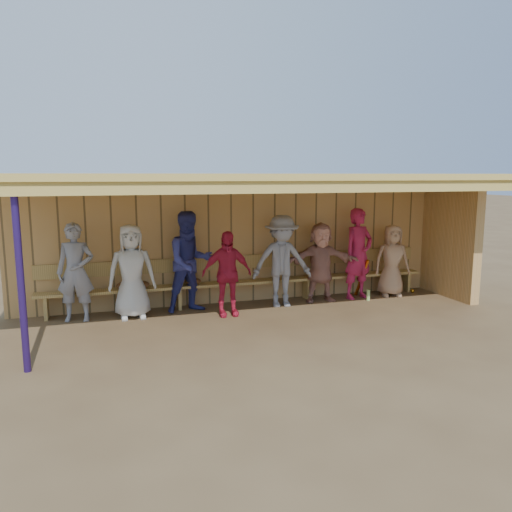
{
  "coord_description": "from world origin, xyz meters",
  "views": [
    {
      "loc": [
        -2.6,
        -8.04,
        2.48
      ],
      "look_at": [
        0.0,
        0.35,
        1.05
      ],
      "focal_mm": 35.0,
      "sensor_mm": 36.0,
      "label": 1
    }
  ],
  "objects_px": {
    "player_b": "(132,271)",
    "player_c": "(190,262)",
    "player_f": "(321,262)",
    "bench": "(244,276)",
    "player_e": "(282,261)",
    "player_h": "(392,260)",
    "player_d": "(227,274)",
    "player_a": "(76,272)",
    "player_g": "(358,254)"
  },
  "relations": [
    {
      "from": "player_b",
      "to": "player_c",
      "type": "relative_size",
      "value": 0.9
    },
    {
      "from": "player_f",
      "to": "bench",
      "type": "height_order",
      "value": "player_f"
    },
    {
      "from": "player_e",
      "to": "player_h",
      "type": "distance_m",
      "value": 2.47
    },
    {
      "from": "player_f",
      "to": "player_h",
      "type": "relative_size",
      "value": 1.06
    },
    {
      "from": "player_d",
      "to": "bench",
      "type": "height_order",
      "value": "player_d"
    },
    {
      "from": "bench",
      "to": "player_c",
      "type": "bearing_deg",
      "value": -164.54
    },
    {
      "from": "player_d",
      "to": "player_f",
      "type": "bearing_deg",
      "value": 12.47
    },
    {
      "from": "player_b",
      "to": "player_c",
      "type": "height_order",
      "value": "player_c"
    },
    {
      "from": "player_a",
      "to": "player_h",
      "type": "relative_size",
      "value": 1.15
    },
    {
      "from": "player_c",
      "to": "player_d",
      "type": "bearing_deg",
      "value": -48.79
    },
    {
      "from": "player_d",
      "to": "player_h",
      "type": "xyz_separation_m",
      "value": [
        3.61,
        0.42,
        -0.02
      ]
    },
    {
      "from": "player_d",
      "to": "player_a",
      "type": "bearing_deg",
      "value": 170.07
    },
    {
      "from": "player_a",
      "to": "player_g",
      "type": "bearing_deg",
      "value": 10.27
    },
    {
      "from": "player_f",
      "to": "bench",
      "type": "bearing_deg",
      "value": 176.46
    },
    {
      "from": "player_d",
      "to": "bench",
      "type": "relative_size",
      "value": 0.2
    },
    {
      "from": "player_d",
      "to": "player_c",
      "type": "bearing_deg",
      "value": 141.91
    },
    {
      "from": "player_f",
      "to": "bench",
      "type": "xyz_separation_m",
      "value": [
        -1.48,
        0.31,
        -0.26
      ]
    },
    {
      "from": "player_a",
      "to": "player_e",
      "type": "relative_size",
      "value": 0.97
    },
    {
      "from": "bench",
      "to": "player_h",
      "type": "bearing_deg",
      "value": -6.06
    },
    {
      "from": "player_c",
      "to": "player_f",
      "type": "distance_m",
      "value": 2.59
    },
    {
      "from": "player_d",
      "to": "player_b",
      "type": "bearing_deg",
      "value": 168.09
    },
    {
      "from": "player_a",
      "to": "player_f",
      "type": "relative_size",
      "value": 1.08
    },
    {
      "from": "player_b",
      "to": "player_f",
      "type": "distance_m",
      "value": 3.63
    },
    {
      "from": "player_d",
      "to": "bench",
      "type": "xyz_separation_m",
      "value": [
        0.54,
        0.75,
        -0.23
      ]
    },
    {
      "from": "player_g",
      "to": "player_h",
      "type": "xyz_separation_m",
      "value": [
        0.77,
        -0.02,
        -0.17
      ]
    },
    {
      "from": "player_c",
      "to": "player_h",
      "type": "distance_m",
      "value": 4.18
    },
    {
      "from": "player_c",
      "to": "player_g",
      "type": "xyz_separation_m",
      "value": [
        3.41,
        0.0,
        -0.01
      ]
    },
    {
      "from": "player_d",
      "to": "player_f",
      "type": "height_order",
      "value": "player_f"
    },
    {
      "from": "player_h",
      "to": "player_e",
      "type": "bearing_deg",
      "value": -163.89
    },
    {
      "from": "player_e",
      "to": "player_d",
      "type": "bearing_deg",
      "value": -157.85
    },
    {
      "from": "player_a",
      "to": "player_g",
      "type": "relative_size",
      "value": 0.93
    },
    {
      "from": "player_a",
      "to": "player_e",
      "type": "distance_m",
      "value": 3.69
    },
    {
      "from": "player_a",
      "to": "player_h",
      "type": "height_order",
      "value": "player_a"
    },
    {
      "from": "player_g",
      "to": "bench",
      "type": "bearing_deg",
      "value": 158.95
    },
    {
      "from": "bench",
      "to": "player_e",
      "type": "bearing_deg",
      "value": -35.44
    },
    {
      "from": "player_f",
      "to": "player_h",
      "type": "height_order",
      "value": "player_f"
    },
    {
      "from": "player_a",
      "to": "player_b",
      "type": "distance_m",
      "value": 0.93
    },
    {
      "from": "player_b",
      "to": "player_f",
      "type": "xyz_separation_m",
      "value": [
        3.63,
        0.1,
        -0.04
      ]
    },
    {
      "from": "player_c",
      "to": "player_h",
      "type": "height_order",
      "value": "player_c"
    },
    {
      "from": "player_g",
      "to": "bench",
      "type": "height_order",
      "value": "player_g"
    },
    {
      "from": "bench",
      "to": "player_a",
      "type": "bearing_deg",
      "value": -174.32
    },
    {
      "from": "player_b",
      "to": "player_h",
      "type": "bearing_deg",
      "value": 0.51
    },
    {
      "from": "player_c",
      "to": "player_h",
      "type": "relative_size",
      "value": 1.24
    },
    {
      "from": "player_c",
      "to": "player_f",
      "type": "relative_size",
      "value": 1.18
    },
    {
      "from": "player_b",
      "to": "player_f",
      "type": "relative_size",
      "value": 1.05
    },
    {
      "from": "player_d",
      "to": "player_g",
      "type": "xyz_separation_m",
      "value": [
        2.84,
        0.44,
        0.16
      ]
    },
    {
      "from": "player_b",
      "to": "bench",
      "type": "relative_size",
      "value": 0.22
    },
    {
      "from": "player_b",
      "to": "player_h",
      "type": "height_order",
      "value": "player_b"
    },
    {
      "from": "player_d",
      "to": "player_f",
      "type": "relative_size",
      "value": 0.97
    },
    {
      "from": "player_b",
      "to": "bench",
      "type": "distance_m",
      "value": 2.21
    }
  ]
}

